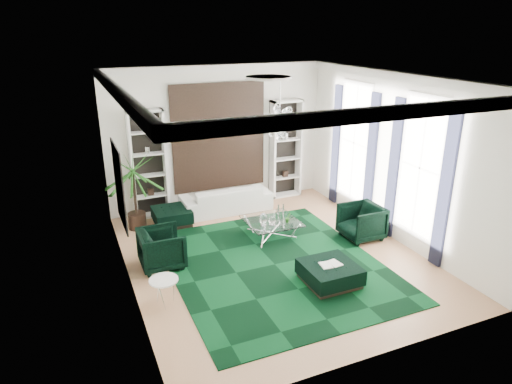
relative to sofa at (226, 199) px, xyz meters
name	(u,v)px	position (x,y,z in m)	size (l,w,h in m)	color
floor	(273,257)	(0.05, -2.85, -0.36)	(6.00, 7.00, 0.02)	tan
ceiling	(275,77)	(0.05, -2.85, 3.46)	(6.00, 7.00, 0.02)	white
wall_back	(218,137)	(0.05, 0.66, 1.55)	(6.00, 0.02, 3.80)	white
wall_front	(383,245)	(0.05, -6.36, 1.55)	(6.00, 0.02, 3.80)	white
wall_left	(122,193)	(-2.96, -2.85, 1.55)	(0.02, 7.00, 3.80)	white
wall_right	(393,157)	(3.06, -2.85, 1.55)	(0.02, 7.00, 3.80)	white
crown_molding	(275,83)	(0.05, -2.85, 3.35)	(6.00, 7.00, 0.18)	white
ceiling_medallion	(268,78)	(0.05, -2.55, 3.42)	(0.90, 0.90, 0.05)	white
tapestry	(219,137)	(0.05, 0.61, 1.55)	(2.50, 0.06, 2.80)	black
shelving_left	(149,165)	(-1.90, 0.46, 1.05)	(0.90, 0.38, 2.80)	white
shelving_right	(286,149)	(2.00, 0.46, 1.05)	(0.90, 0.38, 2.80)	white
painting	(120,185)	(-2.92, -2.25, 1.50)	(0.04, 1.30, 1.60)	black
window_near	(420,168)	(3.04, -3.75, 1.55)	(0.03, 1.10, 2.90)	white
curtain_near_a	(445,191)	(3.00, -4.53, 1.30)	(0.07, 0.30, 3.25)	black
curtain_near_b	(393,169)	(3.00, -2.97, 1.30)	(0.07, 0.30, 3.25)	black
window_far	(354,143)	(3.04, -1.35, 1.55)	(0.03, 1.10, 2.90)	white
curtain_far_a	(371,160)	(3.00, -2.13, 1.30)	(0.07, 0.30, 3.25)	black
curtain_far_b	(336,145)	(3.00, -0.57, 1.30)	(0.07, 0.30, 3.25)	black
rug	(275,265)	(-0.08, -3.23, -0.34)	(4.20, 5.00, 0.02)	black
sofa	(226,199)	(0.00, 0.00, 0.00)	(2.39, 0.94, 0.70)	white
armchair_left	(162,248)	(-2.23, -2.33, 0.06)	(0.87, 0.89, 0.81)	black
armchair_right	(361,222)	(2.34, -2.83, 0.06)	(0.87, 0.89, 0.81)	black
coffee_table	(271,228)	(0.45, -1.93, -0.14)	(1.20, 1.20, 0.41)	white
ottoman_side	(172,216)	(-1.55, -0.28, -0.15)	(0.90, 0.90, 0.40)	black
ottoman_front	(330,274)	(0.60, -4.28, -0.15)	(1.00, 1.00, 0.40)	black
book	(330,264)	(0.60, -4.28, 0.07)	(0.42, 0.28, 0.03)	white
side_table	(165,292)	(-2.50, -3.74, -0.10)	(0.52, 0.52, 0.50)	white
palm	(134,182)	(-2.40, -0.20, 0.85)	(1.50, 1.50, 2.40)	#23651C
chandelier	(280,123)	(0.32, -2.53, 2.50)	(0.80, 0.80, 0.72)	white
table_plant	(288,218)	(0.75, -2.18, 0.18)	(0.13, 0.11, 0.24)	#23651C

